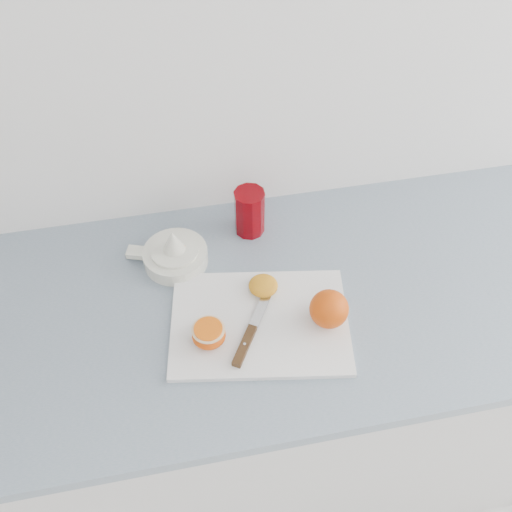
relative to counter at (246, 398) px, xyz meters
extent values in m
cube|color=white|center=(0.10, 0.30, 0.90)|extent=(4.00, 0.04, 2.70)
cube|color=silver|center=(0.00, 0.00, -0.02)|extent=(2.55, 0.60, 0.86)
cube|color=#8C95A6|center=(0.00, 0.00, 0.43)|extent=(2.61, 0.64, 0.03)
cube|color=white|center=(0.02, -0.07, 0.45)|extent=(0.40, 0.31, 0.01)
sphere|color=red|center=(0.16, -0.09, 0.50)|extent=(0.08, 0.08, 0.08)
ellipsoid|color=red|center=(-0.08, -0.09, 0.47)|extent=(0.07, 0.07, 0.04)
cylinder|color=beige|center=(-0.08, -0.09, 0.49)|extent=(0.07, 0.07, 0.00)
cylinder|color=orange|center=(-0.08, -0.09, 0.50)|extent=(0.06, 0.06, 0.00)
ellipsoid|color=orange|center=(0.05, 0.01, 0.47)|extent=(0.06, 0.06, 0.03)
cylinder|color=orange|center=(0.05, 0.01, 0.48)|extent=(0.05, 0.05, 0.00)
cube|color=#442D13|center=(-0.02, -0.12, 0.46)|extent=(0.06, 0.09, 0.01)
cube|color=#B7B7BC|center=(0.04, -0.03, 0.46)|extent=(0.08, 0.11, 0.00)
cylinder|color=#B7B7BC|center=(-0.02, -0.12, 0.46)|extent=(0.01, 0.01, 0.01)
cylinder|color=white|center=(-0.13, 0.14, 0.46)|extent=(0.14, 0.14, 0.04)
cylinder|color=white|center=(-0.13, 0.14, 0.48)|extent=(0.11, 0.11, 0.01)
cone|color=white|center=(-0.13, 0.14, 0.51)|extent=(0.05, 0.05, 0.05)
cube|color=white|center=(-0.21, 0.16, 0.46)|extent=(0.05, 0.04, 0.01)
ellipsoid|color=orange|center=(-0.12, 0.12, 0.49)|extent=(0.01, 0.01, 0.00)
ellipsoid|color=orange|center=(-0.14, 0.15, 0.49)|extent=(0.01, 0.01, 0.00)
ellipsoid|color=orange|center=(-0.13, 0.12, 0.49)|extent=(0.01, 0.01, 0.00)
ellipsoid|color=orange|center=(-0.11, 0.14, 0.49)|extent=(0.01, 0.01, 0.00)
cylinder|color=#6E0006|center=(0.05, 0.20, 0.50)|extent=(0.07, 0.07, 0.11)
cylinder|color=#CA4A00|center=(0.05, 0.20, 0.46)|extent=(0.06, 0.06, 0.02)
cylinder|color=#6E0006|center=(0.05, 0.20, 0.56)|extent=(0.07, 0.07, 0.00)
camera|label=1|loc=(-0.11, -0.71, 1.42)|focal=40.00mm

